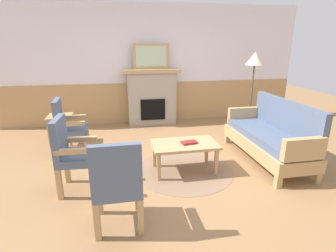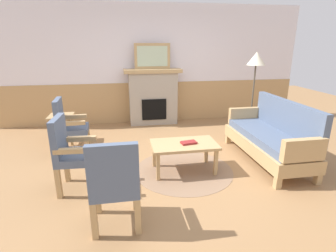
# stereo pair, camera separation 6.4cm
# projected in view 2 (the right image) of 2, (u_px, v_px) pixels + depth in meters

# --- Properties ---
(ground_plane) EXTENTS (14.00, 14.00, 0.00)m
(ground_plane) POSITION_uv_depth(u_px,v_px,m) (172.00, 166.00, 4.11)
(ground_plane) COLOR #997047
(wall_back) EXTENTS (7.20, 0.14, 2.70)m
(wall_back) POSITION_uv_depth(u_px,v_px,m) (151.00, 67.00, 6.15)
(wall_back) COLOR white
(wall_back) RESTS_ON ground_plane
(fireplace) EXTENTS (1.30, 0.44, 1.28)m
(fireplace) POSITION_uv_depth(u_px,v_px,m) (153.00, 96.00, 6.12)
(fireplace) COLOR #A39989
(fireplace) RESTS_ON ground_plane
(framed_picture) EXTENTS (0.80, 0.04, 0.56)m
(framed_picture) POSITION_uv_depth(u_px,v_px,m) (152.00, 56.00, 5.84)
(framed_picture) COLOR tan
(framed_picture) RESTS_ON fireplace
(couch) EXTENTS (0.70, 1.80, 0.98)m
(couch) POSITION_uv_depth(u_px,v_px,m) (270.00, 137.00, 4.22)
(couch) COLOR tan
(couch) RESTS_ON ground_plane
(coffee_table) EXTENTS (0.96, 0.56, 0.44)m
(coffee_table) POSITION_uv_depth(u_px,v_px,m) (184.00, 147.00, 3.86)
(coffee_table) COLOR tan
(coffee_table) RESTS_ON ground_plane
(round_rug) EXTENTS (1.48, 1.48, 0.01)m
(round_rug) POSITION_uv_depth(u_px,v_px,m) (184.00, 170.00, 3.97)
(round_rug) COLOR #896B51
(round_rug) RESTS_ON ground_plane
(book_on_table) EXTENTS (0.24, 0.16, 0.03)m
(book_on_table) POSITION_uv_depth(u_px,v_px,m) (189.00, 143.00, 3.83)
(book_on_table) COLOR maroon
(book_on_table) RESTS_ON coffee_table
(armchair_near_fireplace) EXTENTS (0.51, 0.51, 0.98)m
(armchair_near_fireplace) POSITION_uv_depth(u_px,v_px,m) (68.00, 125.00, 4.37)
(armchair_near_fireplace) COLOR tan
(armchair_near_fireplace) RESTS_ON ground_plane
(armchair_by_window_left) EXTENTS (0.51, 0.51, 0.98)m
(armchair_by_window_left) POSITION_uv_depth(u_px,v_px,m) (71.00, 151.00, 3.33)
(armchair_by_window_left) COLOR tan
(armchair_by_window_left) RESTS_ON ground_plane
(armchair_front_left) EXTENTS (0.48, 0.48, 0.98)m
(armchair_front_left) POSITION_uv_depth(u_px,v_px,m) (114.00, 181.00, 2.60)
(armchair_front_left) COLOR tan
(armchair_front_left) RESTS_ON ground_plane
(side_table) EXTENTS (0.44, 0.44, 0.55)m
(side_table) POSITION_uv_depth(u_px,v_px,m) (62.00, 121.00, 4.95)
(side_table) COLOR tan
(side_table) RESTS_ON ground_plane
(floor_lamp_by_couch) EXTENTS (0.36, 0.36, 1.68)m
(floor_lamp_by_couch) POSITION_uv_depth(u_px,v_px,m) (256.00, 64.00, 5.11)
(floor_lamp_by_couch) COLOR #332D28
(floor_lamp_by_couch) RESTS_ON ground_plane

